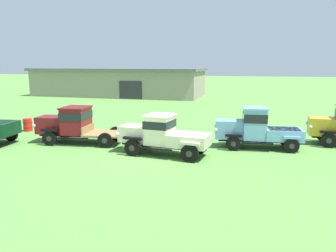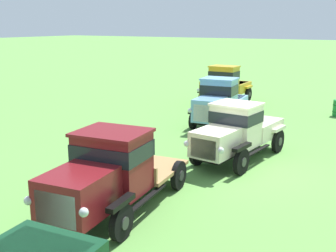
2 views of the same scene
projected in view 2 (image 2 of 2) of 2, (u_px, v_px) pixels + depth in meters
name	position (u px, v px, depth m)	size (l,w,h in m)	color
ground_plane	(245.00, 168.00, 14.05)	(240.00, 240.00, 0.00)	#5B9342
vintage_truck_second_in_line	(107.00, 172.00, 10.35)	(5.34, 2.54, 2.14)	black
vintage_truck_midrow_center	(238.00, 130.00, 14.71)	(4.86, 2.22, 2.07)	black
vintage_truck_far_side	(219.00, 102.00, 19.83)	(4.83, 2.30, 2.26)	black
vintage_truck_back_of_row	(225.00, 85.00, 25.04)	(4.69, 1.97, 2.30)	black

